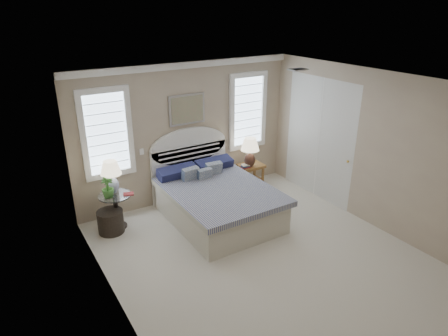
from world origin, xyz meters
TOP-DOWN VIEW (x-y plane):
  - floor at (0.00, 0.00)m, footprint 4.50×5.00m
  - ceiling at (0.00, 0.00)m, footprint 4.50×5.00m
  - wall_back at (0.00, 2.50)m, footprint 4.50×0.02m
  - wall_left at (-2.25, 0.00)m, footprint 0.02×5.00m
  - wall_right at (2.25, 0.00)m, footprint 0.02×5.00m
  - crown_molding at (0.00, 2.46)m, footprint 4.50×0.08m
  - hvac_vent at (1.20, 0.80)m, footprint 0.30×0.20m
  - switch_plate at (-0.95, 2.48)m, footprint 0.08×0.01m
  - window_left at (-1.55, 2.48)m, footprint 0.90×0.06m
  - window_right at (1.40, 2.48)m, footprint 0.90×0.06m
  - painting at (0.00, 2.46)m, footprint 0.74×0.04m
  - closet_door at (2.23, 1.20)m, footprint 0.02×1.80m
  - bed at (0.00, 1.46)m, footprint 1.72×2.28m
  - side_table_left at (-1.65, 2.05)m, footprint 0.56×0.56m
  - nightstand_right at (1.30, 2.15)m, footprint 0.50×0.40m
  - floor_pot at (-1.79, 1.95)m, footprint 0.56×0.56m
  - lamp_left at (-1.63, 2.18)m, footprint 0.38×0.38m
  - lamp_right at (1.21, 2.09)m, footprint 0.43×0.43m
  - potted_plant at (-1.76, 2.02)m, footprint 0.27×0.27m
  - books_left at (-1.44, 1.93)m, footprint 0.19×0.15m
  - books_right at (1.10, 2.08)m, footprint 0.18×0.14m

SIDE VIEW (x-z plane):
  - floor at x=0.00m, z-range -0.01..0.01m
  - floor_pot at x=-1.79m, z-range 0.00..0.40m
  - bed at x=0.00m, z-range -0.35..1.12m
  - nightstand_right at x=1.30m, z-range 0.12..0.65m
  - side_table_left at x=-1.65m, z-range 0.07..0.70m
  - books_right at x=1.10m, z-range 0.53..0.60m
  - books_left at x=-1.44m, z-range 0.63..0.65m
  - potted_plant at x=-1.76m, z-range 0.63..1.00m
  - lamp_right at x=1.21m, z-range 0.60..1.22m
  - lamp_left at x=-1.63m, z-range 0.69..1.28m
  - switch_plate at x=-0.95m, z-range 1.09..1.21m
  - closet_door at x=2.23m, z-range 0.00..2.40m
  - wall_back at x=0.00m, z-range 0.00..2.70m
  - wall_left at x=-2.25m, z-range 0.00..2.70m
  - wall_right at x=2.25m, z-range 0.00..2.70m
  - window_left at x=-1.55m, z-range 0.80..2.40m
  - window_right at x=1.40m, z-range 0.80..2.40m
  - painting at x=0.00m, z-range 1.53..2.11m
  - crown_molding at x=0.00m, z-range 2.58..2.70m
  - hvac_vent at x=1.20m, z-range 2.67..2.69m
  - ceiling at x=0.00m, z-range 2.70..2.71m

